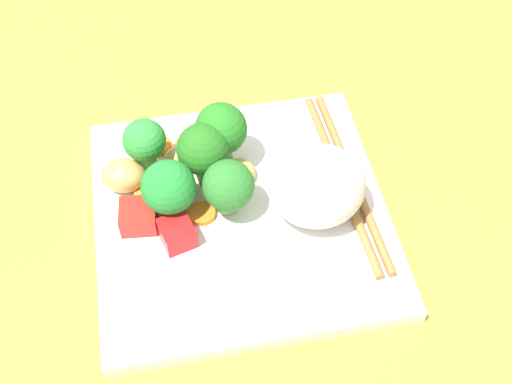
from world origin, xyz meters
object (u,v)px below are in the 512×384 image
object	(u,v)px
square_plate	(241,215)
broccoli_floret_1	(169,188)
chopstick_pair	(347,179)
carrot_slice_3	(184,191)
rice_mound	(317,186)

from	to	relation	value
square_plate	broccoli_floret_1	bearing A→B (deg)	82.86
broccoli_floret_1	chopstick_pair	world-z (taller)	broccoli_floret_1
broccoli_floret_1	carrot_slice_3	xyz separation A→B (cm)	(2.01, -1.14, -3.11)
square_plate	carrot_slice_3	size ratio (longest dim) A/B	11.47
broccoli_floret_1	rice_mound	bearing A→B (deg)	-99.04
square_plate	carrot_slice_3	xyz separation A→B (cm)	(2.73, 4.60, 0.89)
broccoli_floret_1	carrot_slice_3	bearing A→B (deg)	-29.57
square_plate	carrot_slice_3	bearing A→B (deg)	59.30
rice_mound	broccoli_floret_1	xyz separation A→B (cm)	(1.89, 11.86, -0.13)
rice_mound	square_plate	bearing A→B (deg)	79.20
broccoli_floret_1	chopstick_pair	xyz separation A→B (cm)	(0.87, -15.36, -2.97)
broccoli_floret_1	chopstick_pair	size ratio (longest dim) A/B	0.29
square_plate	broccoli_floret_1	distance (cm)	7.03
square_plate	carrot_slice_3	world-z (taller)	carrot_slice_3
chopstick_pair	square_plate	bearing A→B (deg)	95.45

